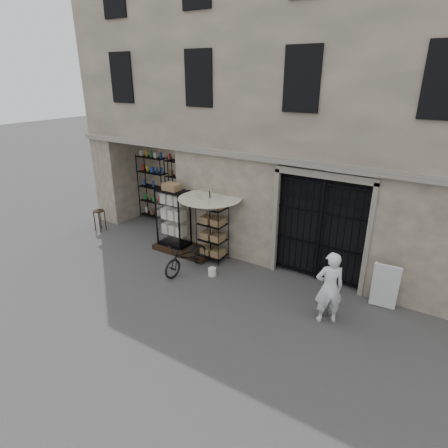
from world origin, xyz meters
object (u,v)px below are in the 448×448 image
Objects in this scene: display_cabinet at (173,221)px; easel_sign at (386,283)px; white_bucket at (212,272)px; shopkeeper at (325,320)px; bicycle at (187,270)px; wooden_stool at (100,220)px; wire_rack at (213,233)px; market_umbrella at (210,201)px; steel_bollard at (326,301)px.

display_cabinet is 1.58× the size of easel_sign.
white_bucket reaches higher than shopkeeper.
bicycle is 2.18× the size of wooden_stool.
wooden_stool is 0.44× the size of shopkeeper.
easel_sign is (5.14, 1.17, 0.65)m from bicycle.
market_umbrella reaches higher than wire_rack.
bicycle reaches higher than steel_bollard.
display_cabinet reaches higher than shopkeeper.
market_umbrella is 5.12m from easel_sign.
market_umbrella is 11.39× the size of white_bucket.
steel_bollard is 0.63× the size of easel_sign.
market_umbrella is at bearing 176.83° from easel_sign.
bicycle is (-0.76, -0.16, -0.11)m from white_bucket.
shopkeeper is (0.08, -0.18, -0.40)m from steel_bollard.
market_umbrella is 1.55× the size of bicycle.
wire_rack reaches higher than wooden_stool.
market_umbrella is (-0.05, -0.04, 1.02)m from wire_rack.
market_umbrella reaches higher than steel_bollard.
wooden_stool is at bearing 175.80° from steel_bollard.
market_umbrella reaches higher than display_cabinet.
wire_rack is at bearing 123.33° from white_bucket.
shopkeeper is at bearing -5.07° from white_bucket.
display_cabinet is 1.84m from bicycle.
bicycle is at bearing -173.05° from easel_sign.
display_cabinet reaches higher than white_bucket.
wire_rack is 2.31× the size of wooden_stool.
steel_bollard is at bearing -33.19° from display_cabinet.
bicycle is (1.25, -0.94, -0.98)m from display_cabinet.
display_cabinet reaches higher than bicycle.
market_umbrella is at bearing 84.74° from bicycle.
white_bucket is (0.59, -0.77, -1.78)m from market_umbrella.
wire_rack is 4.77m from wooden_stool.
display_cabinet is 1.11× the size of wire_rack.
wire_rack reaches higher than white_bucket.
market_umbrella is at bearing 3.25° from wooden_stool.
white_bucket is (0.53, -0.81, -0.77)m from wire_rack.
bicycle is at bearing -100.73° from market_umbrella.
bicycle is 4.10m from steel_bollard.
white_bucket is (2.01, -0.77, -0.87)m from display_cabinet.
easel_sign reaches higher than white_bucket.
market_umbrella is at bearing -128.60° from wire_rack.
display_cabinet is 2.49× the size of steel_bollard.
bicycle is 0.97× the size of shopkeeper.
white_bucket is 3.41m from shopkeeper.
display_cabinet is at bearing 170.43° from steel_bollard.
bicycle is at bearing -167.93° from white_bucket.
display_cabinet is 6.39m from easel_sign.
easel_sign is (6.38, 0.24, -0.32)m from display_cabinet.
steel_bollard is (3.85, -0.94, -0.48)m from wire_rack.
display_cabinet is 2.32m from white_bucket.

